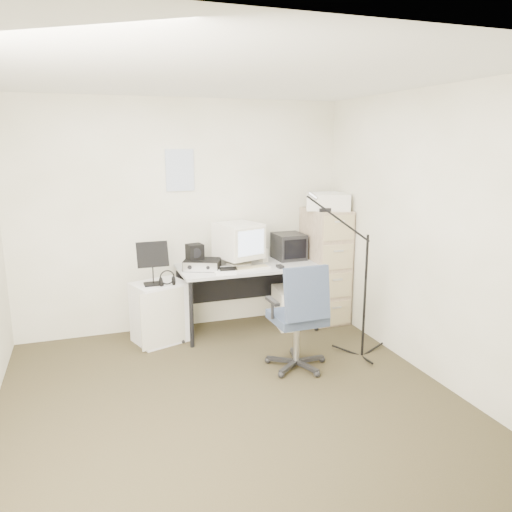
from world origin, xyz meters
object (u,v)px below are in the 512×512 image
object	(u,v)px
side_cart	(160,312)
office_chair	(297,315)
filing_cabinet	(325,265)
desk	(248,297)

from	to	relation	value
side_cart	office_chair	bearing A→B (deg)	-62.82
side_cart	filing_cabinet	bearing A→B (deg)	-17.32
desk	office_chair	bearing A→B (deg)	-83.81
filing_cabinet	side_cart	xyz separation A→B (m)	(-1.92, -0.06, -0.33)
desk	office_chair	world-z (taller)	office_chair
filing_cabinet	side_cart	distance (m)	1.95
filing_cabinet	desk	size ratio (longest dim) A/B	0.87
office_chair	filing_cabinet	bearing A→B (deg)	51.42
filing_cabinet	office_chair	xyz separation A→B (m)	(-0.83, -1.10, -0.15)
filing_cabinet	desk	world-z (taller)	filing_cabinet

